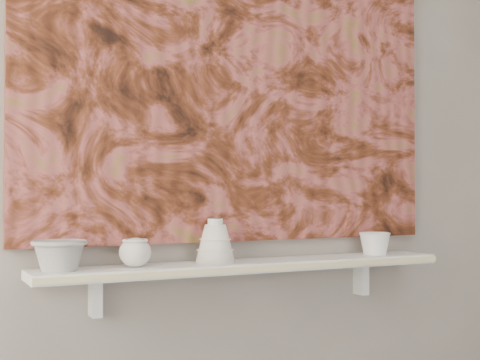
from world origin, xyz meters
TOP-DOWN VIEW (x-y plane):
  - wall_back at (0.00, 1.60)m, footprint 3.60×0.00m
  - shelf at (0.00, 1.51)m, footprint 1.40×0.18m
  - shelf_stripe at (0.00, 1.41)m, footprint 1.40×0.01m
  - bracket_left at (-0.49, 1.57)m, footprint 0.03×0.06m
  - bracket_right at (0.49, 1.57)m, footprint 0.03×0.06m
  - painting at (0.00, 1.59)m, footprint 1.50×0.02m
  - house_motif at (0.45, 1.57)m, footprint 0.09×0.00m
  - bowl_grey at (-0.61, 1.51)m, footprint 0.19×0.19m
  - cup_cream at (-0.39, 1.51)m, footprint 0.10×0.10m
  - bell_vessel at (-0.12, 1.51)m, footprint 0.15×0.15m
  - bowl_white at (0.50, 1.51)m, footprint 0.15×0.15m

SIDE VIEW (x-z plane):
  - bracket_left at x=-0.49m, z-range 0.78..0.90m
  - bracket_right at x=0.49m, z-range 0.78..0.90m
  - shelf at x=0.00m, z-range 0.90..0.93m
  - shelf_stripe at x=0.00m, z-range 0.91..0.92m
  - bowl_white at x=0.50m, z-range 0.93..1.01m
  - cup_cream at x=-0.39m, z-range 0.93..1.02m
  - bowl_grey at x=-0.61m, z-range 0.93..1.02m
  - bell_vessel at x=-0.12m, z-range 0.93..1.07m
  - house_motif at x=0.45m, z-range 1.19..1.27m
  - wall_back at x=0.00m, z-range -0.45..3.15m
  - painting at x=0.00m, z-range 0.99..2.09m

